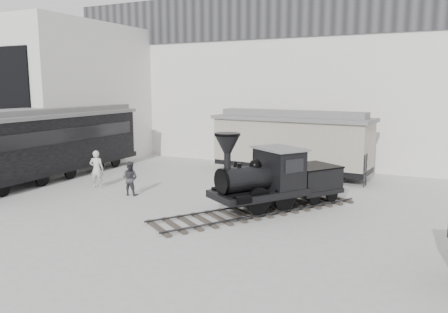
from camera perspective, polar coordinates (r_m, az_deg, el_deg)
The scene contains 8 objects.
ground at distance 15.74m, azimuth -5.43°, elevation -9.64°, with size 90.00×90.00×0.00m, color #9E9E9B.
north_wall at distance 28.75m, azimuth 10.40°, elevation 10.02°, with size 34.00×2.51×11.00m.
west_pavilion at distance 31.81m, azimuth -18.73°, elevation 7.69°, with size 7.00×12.11×9.00m.
locomotive at distance 18.03m, azimuth 6.37°, elevation -3.29°, with size 6.72×8.69×3.22m.
boxcar at distance 25.14m, azimuth 8.75°, elevation 1.96°, with size 9.28×3.63×3.71m.
passenger_coach at distance 25.64m, azimuth -22.09°, elevation 1.63°, with size 3.29×13.58×3.61m.
visitor_a at distance 22.81m, azimuth -16.30°, elevation -1.59°, with size 0.69×0.45×1.89m, color silver.
visitor_b at distance 20.89m, azimuth -12.18°, elevation -2.80°, with size 0.78×0.61×1.60m, color #36373B.
Camera 1 is at (7.83, -12.68, 5.07)m, focal length 35.00 mm.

